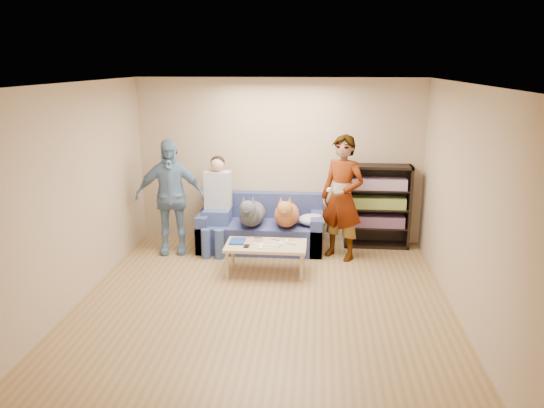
# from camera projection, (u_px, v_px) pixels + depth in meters

# --- Properties ---
(ground) EXTENTS (5.00, 5.00, 0.00)m
(ground) POSITION_uv_depth(u_px,v_px,m) (263.00, 307.00, 6.32)
(ground) COLOR olive
(ground) RESTS_ON ground
(ceiling) EXTENTS (5.00, 5.00, 0.00)m
(ceiling) POSITION_uv_depth(u_px,v_px,m) (262.00, 84.00, 5.64)
(ceiling) COLOR white
(ceiling) RESTS_ON ground
(wall_back) EXTENTS (4.50, 0.00, 4.50)m
(wall_back) POSITION_uv_depth(u_px,v_px,m) (279.00, 161.00, 8.39)
(wall_back) COLOR tan
(wall_back) RESTS_ON ground
(wall_front) EXTENTS (4.50, 0.00, 4.50)m
(wall_front) POSITION_uv_depth(u_px,v_px,m) (223.00, 296.00, 3.58)
(wall_front) COLOR tan
(wall_front) RESTS_ON ground
(wall_left) EXTENTS (0.00, 5.00, 5.00)m
(wall_left) POSITION_uv_depth(u_px,v_px,m) (71.00, 197.00, 6.17)
(wall_left) COLOR tan
(wall_left) RESTS_ON ground
(wall_right) EXTENTS (0.00, 5.00, 5.00)m
(wall_right) POSITION_uv_depth(u_px,v_px,m) (467.00, 206.00, 5.79)
(wall_right) COLOR tan
(wall_right) RESTS_ON ground
(blanket) EXTENTS (0.47, 0.40, 0.16)m
(blanket) POSITION_uv_depth(u_px,v_px,m) (313.00, 220.00, 8.03)
(blanket) COLOR #B0B0B5
(blanket) RESTS_ON sofa
(person_standing_right) EXTENTS (0.80, 0.73, 1.83)m
(person_standing_right) POSITION_uv_depth(u_px,v_px,m) (342.00, 198.00, 7.68)
(person_standing_right) COLOR gray
(person_standing_right) RESTS_ON ground
(person_standing_left) EXTENTS (1.08, 0.61, 1.74)m
(person_standing_left) POSITION_uv_depth(u_px,v_px,m) (170.00, 197.00, 7.93)
(person_standing_left) COLOR #6F92B1
(person_standing_left) RESTS_ON ground
(held_controller) EXTENTS (0.07, 0.13, 0.03)m
(held_controller) POSITION_uv_depth(u_px,v_px,m) (329.00, 189.00, 7.46)
(held_controller) COLOR white
(held_controller) RESTS_ON person_standing_right
(notebook_blue) EXTENTS (0.20, 0.26, 0.03)m
(notebook_blue) POSITION_uv_depth(u_px,v_px,m) (237.00, 241.00, 7.30)
(notebook_blue) COLOR navy
(notebook_blue) RESTS_ON coffee_table
(papers) EXTENTS (0.26, 0.20, 0.02)m
(papers) POSITION_uv_depth(u_px,v_px,m) (269.00, 246.00, 7.12)
(papers) COLOR white
(papers) RESTS_ON coffee_table
(magazine) EXTENTS (0.22, 0.17, 0.01)m
(magazine) POSITION_uv_depth(u_px,v_px,m) (271.00, 245.00, 7.14)
(magazine) COLOR #AAA488
(magazine) RESTS_ON coffee_table
(camera_silver) EXTENTS (0.11, 0.06, 0.05)m
(camera_silver) POSITION_uv_depth(u_px,v_px,m) (258.00, 239.00, 7.34)
(camera_silver) COLOR #AAABAF
(camera_silver) RESTS_ON coffee_table
(controller_a) EXTENTS (0.04, 0.13, 0.03)m
(controller_a) POSITION_uv_depth(u_px,v_px,m) (287.00, 241.00, 7.29)
(controller_a) COLOR white
(controller_a) RESTS_ON coffee_table
(controller_b) EXTENTS (0.09, 0.06, 0.03)m
(controller_b) POSITION_uv_depth(u_px,v_px,m) (292.00, 243.00, 7.21)
(controller_b) COLOR silver
(controller_b) RESTS_ON coffee_table
(headphone_cup_a) EXTENTS (0.07, 0.07, 0.02)m
(headphone_cup_a) POSITION_uv_depth(u_px,v_px,m) (280.00, 244.00, 7.19)
(headphone_cup_a) COLOR silver
(headphone_cup_a) RESTS_ON coffee_table
(headphone_cup_b) EXTENTS (0.07, 0.07, 0.02)m
(headphone_cup_b) POSITION_uv_depth(u_px,v_px,m) (281.00, 242.00, 7.26)
(headphone_cup_b) COLOR white
(headphone_cup_b) RESTS_ON coffee_table
(pen_orange) EXTENTS (0.13, 0.06, 0.01)m
(pen_orange) POSITION_uv_depth(u_px,v_px,m) (263.00, 248.00, 7.07)
(pen_orange) COLOR orange
(pen_orange) RESTS_ON coffee_table
(pen_black) EXTENTS (0.13, 0.08, 0.01)m
(pen_black) POSITION_uv_depth(u_px,v_px,m) (276.00, 240.00, 7.39)
(pen_black) COLOR black
(pen_black) RESTS_ON coffee_table
(wallet) EXTENTS (0.07, 0.12, 0.02)m
(wallet) POSITION_uv_depth(u_px,v_px,m) (247.00, 246.00, 7.13)
(wallet) COLOR black
(wallet) RESTS_ON coffee_table
(sofa) EXTENTS (1.90, 0.85, 0.82)m
(sofa) POSITION_uv_depth(u_px,v_px,m) (261.00, 230.00, 8.28)
(sofa) COLOR #515B93
(sofa) RESTS_ON ground
(person_seated) EXTENTS (0.40, 0.73, 1.47)m
(person_seated) POSITION_uv_depth(u_px,v_px,m) (217.00, 201.00, 8.09)
(person_seated) COLOR #3E4B88
(person_seated) RESTS_ON sofa
(dog_gray) EXTENTS (0.39, 1.24, 0.57)m
(dog_gray) POSITION_uv_depth(u_px,v_px,m) (251.00, 213.00, 7.96)
(dog_gray) COLOR #484C52
(dog_gray) RESTS_ON sofa
(dog_tan) EXTENTS (0.38, 1.15, 0.55)m
(dog_tan) POSITION_uv_depth(u_px,v_px,m) (287.00, 214.00, 7.94)
(dog_tan) COLOR #B95A38
(dog_tan) RESTS_ON sofa
(coffee_table) EXTENTS (1.10, 0.60, 0.42)m
(coffee_table) POSITION_uv_depth(u_px,v_px,m) (266.00, 247.00, 7.24)
(coffee_table) COLOR #D3BA82
(coffee_table) RESTS_ON ground
(bookshelf) EXTENTS (1.00, 0.34, 1.30)m
(bookshelf) POSITION_uv_depth(u_px,v_px,m) (377.00, 204.00, 8.25)
(bookshelf) COLOR black
(bookshelf) RESTS_ON ground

